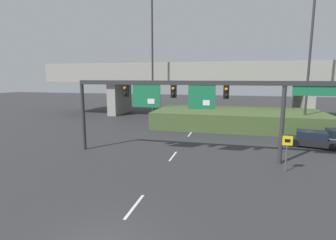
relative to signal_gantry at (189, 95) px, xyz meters
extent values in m
cube|color=silver|center=(-1.18, -8.18, -4.69)|extent=(0.14, 2.40, 0.01)
cube|color=silver|center=(-1.18, -0.14, -4.69)|extent=(0.14, 2.40, 0.01)
cube|color=silver|center=(-1.18, 7.90, -4.69)|extent=(0.14, 2.40, 0.01)
cube|color=silver|center=(-1.18, 15.93, -4.69)|extent=(0.14, 2.40, 0.01)
cylinder|color=#2D2D30|center=(-8.75, 0.02, -1.84)|extent=(0.28, 0.28, 5.70)
cylinder|color=#2D2D30|center=(6.40, 0.02, -1.84)|extent=(0.28, 0.28, 5.70)
cube|color=#2D2D30|center=(0.59, 0.02, 0.85)|extent=(18.68, 0.32, 0.32)
cube|color=black|center=(-4.96, 0.02, 0.21)|extent=(0.40, 0.28, 0.95)
sphere|color=orange|center=(-4.96, -0.15, 0.42)|extent=(0.22, 0.22, 0.22)
sphere|color=black|center=(-4.96, -0.15, 0.00)|extent=(0.22, 0.22, 0.22)
cube|color=black|center=(-1.18, 0.02, 0.21)|extent=(0.40, 0.28, 0.95)
sphere|color=orange|center=(-1.18, -0.15, 0.42)|extent=(0.22, 0.22, 0.22)
sphere|color=black|center=(-1.18, -0.15, 0.00)|extent=(0.22, 0.22, 0.22)
cube|color=black|center=(2.61, 0.02, 0.21)|extent=(0.40, 0.28, 0.95)
sphere|color=orange|center=(2.61, -0.15, 0.42)|extent=(0.22, 0.22, 0.22)
sphere|color=black|center=(2.61, -0.15, 0.00)|extent=(0.22, 0.22, 0.22)
cube|color=#196B42|center=(-3.26, -0.08, -0.16)|extent=(2.17, 0.08, 1.69)
cube|color=white|center=(-2.88, -0.13, -0.54)|extent=(0.54, 0.03, 0.37)
cube|color=#196B42|center=(0.90, -0.08, -0.17)|extent=(1.94, 0.08, 1.71)
cube|color=white|center=(1.25, -0.13, -0.56)|extent=(0.49, 0.03, 0.38)
cube|color=#196B42|center=(8.34, -0.04, 0.37)|extent=(2.94, 0.07, 0.64)
cylinder|color=#4C4C4C|center=(6.49, -1.62, -3.50)|extent=(0.08, 0.08, 2.39)
cube|color=yellow|center=(6.49, -1.66, -2.65)|extent=(0.60, 0.03, 0.60)
cube|color=black|center=(6.49, -1.68, -2.65)|extent=(0.33, 0.01, 0.21)
cylinder|color=#2D2D30|center=(-7.33, 14.58, 4.17)|extent=(0.24, 0.24, 17.73)
cylinder|color=#2D2D30|center=(10.53, 11.23, 3.62)|extent=(0.24, 0.24, 16.61)
cube|color=gray|center=(-1.18, 20.91, 1.45)|extent=(48.54, 8.21, 1.85)
cube|color=gray|center=(-1.18, 17.01, 2.83)|extent=(48.54, 0.40, 0.90)
cube|color=gray|center=(-14.93, 20.91, -2.08)|extent=(1.40, 6.57, 5.22)
cube|color=gray|center=(-1.18, 20.91, -2.08)|extent=(1.40, 6.57, 5.22)
cube|color=gray|center=(12.58, 20.91, -2.08)|extent=(1.40, 6.57, 5.22)
cube|color=#42562D|center=(3.66, 13.53, -3.70)|extent=(19.42, 9.45, 1.97)
cube|color=black|center=(9.94, 5.48, -4.26)|extent=(4.75, 2.70, 0.55)
cube|color=black|center=(9.77, 5.51, -3.66)|extent=(2.61, 2.09, 0.65)
cylinder|color=black|center=(11.46, 5.98, -4.37)|extent=(0.67, 0.35, 0.64)
cylinder|color=black|center=(11.13, 4.41, -4.37)|extent=(0.67, 0.35, 0.64)
cylinder|color=black|center=(8.75, 6.55, -4.37)|extent=(0.67, 0.35, 0.64)
cylinder|color=black|center=(8.42, 4.97, -4.37)|extent=(0.67, 0.35, 0.64)
cylinder|color=black|center=(11.19, 7.00, -4.37)|extent=(0.65, 0.24, 0.64)
cylinder|color=black|center=(11.24, 5.42, -4.37)|extent=(0.65, 0.24, 0.64)
camera|label=1|loc=(3.09, -18.85, 1.27)|focal=28.00mm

